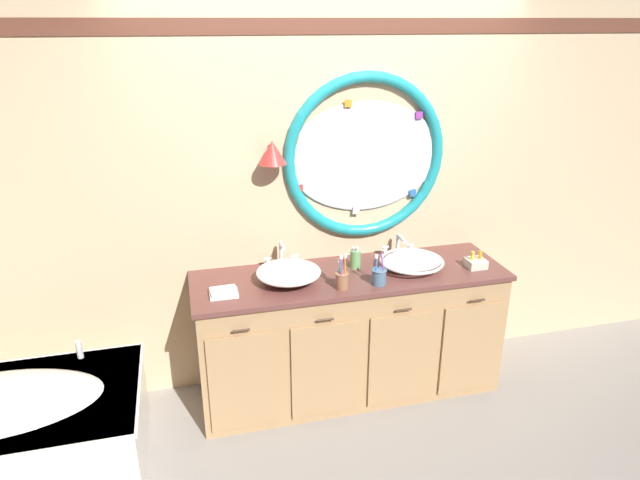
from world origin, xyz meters
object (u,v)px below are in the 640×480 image
object	(u,v)px
toothbrush_holder_left	(342,279)
folded_hand_towel	(224,292)
toothbrush_holder_right	(379,276)
soap_dispenser	(355,259)
sink_basin_left	(289,273)
toiletry_basket	(476,263)
sink_basin_right	(412,261)

from	to	relation	value
toothbrush_holder_left	folded_hand_towel	bearing A→B (deg)	172.63
toothbrush_holder_right	soap_dispenser	bearing A→B (deg)	103.56
toothbrush_holder_right	folded_hand_towel	size ratio (longest dim) A/B	1.36
sink_basin_left	toiletry_basket	distance (m)	1.22
sink_basin_right	toiletry_basket	size ratio (longest dim) A/B	3.42
toothbrush_holder_right	soap_dispenser	xyz separation A→B (m)	(-0.06, 0.27, 0.01)
sink_basin_left	folded_hand_towel	bearing A→B (deg)	-169.48
soap_dispenser	folded_hand_towel	world-z (taller)	soap_dispenser
sink_basin_right	soap_dispenser	xyz separation A→B (m)	(-0.35, 0.10, 0.01)
sink_basin_right	soap_dispenser	world-z (taller)	soap_dispenser
toothbrush_holder_right	soap_dispenser	size ratio (longest dim) A/B	1.50
toiletry_basket	soap_dispenser	bearing A→B (deg)	166.36
sink_basin_right	toothbrush_holder_right	distance (m)	0.32
sink_basin_left	folded_hand_towel	distance (m)	0.41
sink_basin_right	toiletry_basket	xyz separation A→B (m)	(0.41, -0.08, -0.02)
sink_basin_right	folded_hand_towel	distance (m)	1.21
sink_basin_left	toiletry_basket	xyz separation A→B (m)	(1.21, -0.08, -0.03)
sink_basin_right	toothbrush_holder_right	xyz separation A→B (m)	(-0.28, -0.16, 0.00)
sink_basin_left	toiletry_basket	bearing A→B (deg)	-3.78
toothbrush_holder_left	folded_hand_towel	xyz separation A→B (m)	(-0.69, 0.09, -0.04)
sink_basin_right	toothbrush_holder_left	xyz separation A→B (m)	(-0.51, -0.16, 0.01)
toothbrush_holder_left	toiletry_basket	world-z (taller)	toothbrush_holder_left
sink_basin_left	soap_dispenser	size ratio (longest dim) A/B	2.64
toothbrush_holder_left	sink_basin_left	bearing A→B (deg)	150.55
toothbrush_holder_right	folded_hand_towel	world-z (taller)	toothbrush_holder_right
toiletry_basket	sink_basin_right	bearing A→B (deg)	168.97
toothbrush_holder_left	soap_dispenser	world-z (taller)	toothbrush_holder_left
folded_hand_towel	toothbrush_holder_left	bearing A→B (deg)	-7.37
toothbrush_holder_left	toiletry_basket	distance (m)	0.93
sink_basin_right	toiletry_basket	distance (m)	0.42
toothbrush_holder_right	soap_dispenser	distance (m)	0.27
toothbrush_holder_left	toothbrush_holder_right	distance (m)	0.23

